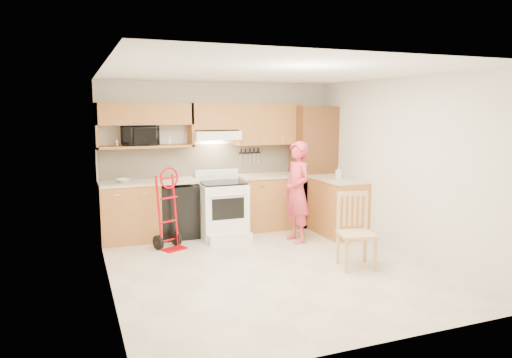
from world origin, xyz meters
TOP-DOWN VIEW (x-y plane):
  - floor at (0.00, 0.00)m, footprint 4.00×4.50m
  - ceiling at (0.00, 0.00)m, footprint 4.00×4.50m
  - wall_back at (0.00, 2.26)m, footprint 4.00×0.02m
  - wall_front at (0.00, -2.26)m, footprint 4.00×0.02m
  - wall_left at (-2.01, 0.00)m, footprint 0.02×4.50m
  - wall_right at (2.01, 0.00)m, footprint 0.02×4.50m
  - backsplash at (0.00, 2.23)m, footprint 3.92×0.03m
  - lower_cab_left at (-1.55, 1.95)m, footprint 0.90×0.60m
  - dishwasher at (-0.80, 1.95)m, footprint 0.60×0.60m
  - lower_cab_right at (0.83, 1.95)m, footprint 1.14×0.60m
  - countertop_left at (-1.25, 1.95)m, footprint 1.50×0.63m
  - countertop_right at (0.83, 1.95)m, footprint 1.14×0.63m
  - cab_return_right at (1.70, 1.15)m, footprint 0.60×1.00m
  - countertop_return at (1.70, 1.15)m, footprint 0.63×1.00m
  - pantry_tall at (1.65, 1.95)m, footprint 0.70×0.60m
  - upper_cab_left at (-1.25, 2.08)m, footprint 1.50×0.33m
  - upper_shelf_mw at (-1.25, 2.08)m, footprint 1.50×0.33m
  - upper_cab_center at (-0.12, 2.08)m, footprint 0.76×0.33m
  - upper_cab_right at (0.83, 2.08)m, footprint 1.14×0.33m
  - range_hood at (-0.12, 2.02)m, footprint 0.76×0.46m
  - knife_strip at (0.55, 2.21)m, footprint 0.40×0.05m
  - microwave at (-1.34, 2.08)m, footprint 0.56×0.39m
  - range at (-0.13, 1.60)m, footprint 0.72×0.95m
  - person at (0.87, 0.98)m, footprint 0.43×0.61m
  - hand_truck at (-1.04, 1.30)m, footprint 0.56×0.54m
  - dining_chair at (1.04, -0.42)m, footprint 0.54×0.57m
  - soap_bottle at (1.70, 1.16)m, footprint 0.11×0.11m
  - bowl at (-1.62, 1.95)m, footprint 0.28×0.28m

SIDE VIEW (x-z plane):
  - floor at x=0.00m, z-range -0.02..0.00m
  - dishwasher at x=-0.80m, z-range 0.00..0.85m
  - lower_cab_left at x=-1.55m, z-range 0.00..0.90m
  - lower_cab_right at x=0.83m, z-range 0.00..0.90m
  - cab_return_right at x=1.70m, z-range 0.00..0.90m
  - dining_chair at x=1.04m, z-range 0.00..0.97m
  - range at x=-0.13m, z-range 0.00..1.07m
  - hand_truck at x=-1.04m, z-range 0.00..1.10m
  - person at x=0.87m, z-range 0.00..1.57m
  - countertop_left at x=-1.25m, z-range 0.90..0.94m
  - countertop_right at x=0.83m, z-range 0.90..0.94m
  - countertop_return at x=1.70m, z-range 0.90..0.94m
  - bowl at x=-1.62m, z-range 0.94..0.99m
  - soap_bottle at x=1.70m, z-range 0.94..1.13m
  - pantry_tall at x=1.65m, z-range 0.00..2.10m
  - backsplash at x=0.00m, z-range 0.92..1.48m
  - knife_strip at x=0.55m, z-range 1.09..1.39m
  - wall_back at x=0.00m, z-range 0.00..2.50m
  - wall_front at x=0.00m, z-range 0.00..2.50m
  - wall_left at x=-2.01m, z-range 0.00..2.50m
  - wall_right at x=2.01m, z-range 0.00..2.50m
  - upper_shelf_mw at x=-1.25m, z-range 1.45..1.49m
  - range_hood at x=-0.12m, z-range 1.56..1.70m
  - microwave at x=-1.34m, z-range 1.49..1.80m
  - upper_cab_right at x=0.83m, z-range 1.45..2.15m
  - upper_cab_center at x=-0.12m, z-range 1.72..2.16m
  - upper_cab_left at x=-1.25m, z-range 1.81..2.15m
  - ceiling at x=0.00m, z-range 2.50..2.52m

